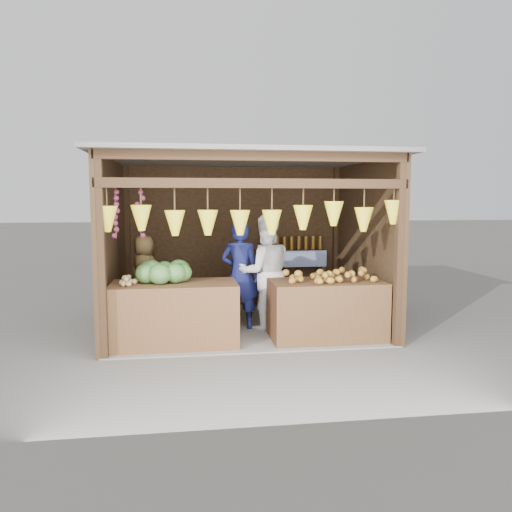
{
  "coord_description": "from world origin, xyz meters",
  "views": [
    {
      "loc": [
        -0.9,
        -7.74,
        1.98
      ],
      "look_at": [
        0.18,
        -0.1,
        1.12
      ],
      "focal_mm": 35.0,
      "sensor_mm": 36.0,
      "label": 1
    }
  ],
  "objects_px": {
    "woman_standing": "(265,272)",
    "counter_left": "(175,314)",
    "counter_right": "(326,310)",
    "man_standing": "(240,275)",
    "vendor_seated": "(144,272)"
  },
  "relations": [
    {
      "from": "woman_standing",
      "to": "counter_left",
      "type": "bearing_deg",
      "value": 23.58
    },
    {
      "from": "counter_right",
      "to": "man_standing",
      "type": "distance_m",
      "value": 1.45
    },
    {
      "from": "counter_right",
      "to": "woman_standing",
      "type": "height_order",
      "value": "woman_standing"
    },
    {
      "from": "counter_left",
      "to": "woman_standing",
      "type": "relative_size",
      "value": 0.97
    },
    {
      "from": "counter_right",
      "to": "man_standing",
      "type": "xyz_separation_m",
      "value": [
        -1.15,
        0.78,
        0.42
      ]
    },
    {
      "from": "man_standing",
      "to": "woman_standing",
      "type": "relative_size",
      "value": 0.95
    },
    {
      "from": "counter_left",
      "to": "woman_standing",
      "type": "xyz_separation_m",
      "value": [
        1.37,
        0.72,
        0.45
      ]
    },
    {
      "from": "counter_right",
      "to": "woman_standing",
      "type": "distance_m",
      "value": 1.15
    },
    {
      "from": "counter_left",
      "to": "vendor_seated",
      "type": "distance_m",
      "value": 1.22
    },
    {
      "from": "counter_left",
      "to": "woman_standing",
      "type": "bearing_deg",
      "value": 27.55
    },
    {
      "from": "man_standing",
      "to": "vendor_seated",
      "type": "distance_m",
      "value": 1.49
    },
    {
      "from": "counter_right",
      "to": "woman_standing",
      "type": "bearing_deg",
      "value": 136.88
    },
    {
      "from": "woman_standing",
      "to": "vendor_seated",
      "type": "bearing_deg",
      "value": -13.42
    },
    {
      "from": "counter_left",
      "to": "man_standing",
      "type": "bearing_deg",
      "value": 38.31
    },
    {
      "from": "counter_right",
      "to": "vendor_seated",
      "type": "bearing_deg",
      "value": 158.6
    }
  ]
}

